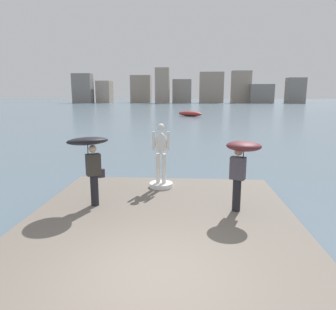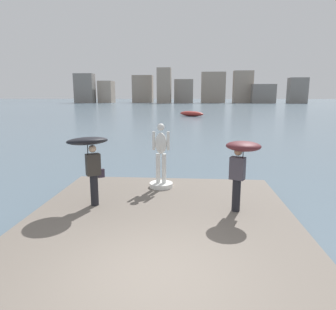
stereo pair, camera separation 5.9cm
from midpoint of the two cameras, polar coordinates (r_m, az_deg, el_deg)
ground_plane at (r=44.93m, az=3.47°, el=6.72°), size 400.00×400.00×0.00m
pier at (r=7.28m, az=-1.83°, el=-15.68°), size 6.89×9.32×0.40m
statue_white_figure at (r=10.27m, az=-1.13°, el=-1.59°), size 0.79×0.79×2.16m
onlooker_left at (r=8.68m, az=-14.24°, el=0.80°), size 1.54×1.55×2.02m
onlooker_right at (r=8.22m, az=13.64°, el=-0.36°), size 1.21×1.21×1.92m
boat_mid at (r=50.47m, az=4.41°, el=7.66°), size 4.50×3.86×0.81m
distant_skyline at (r=129.39m, az=3.74°, el=12.07°), size 93.14×13.09×13.73m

